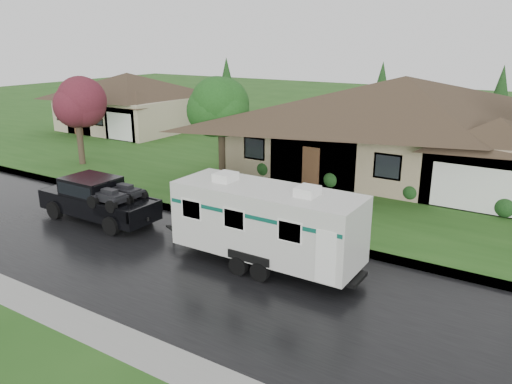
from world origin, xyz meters
TOP-DOWN VIEW (x-y plane):
  - ground at (0.00, 0.00)m, footprint 140.00×140.00m
  - road at (0.00, -2.00)m, footprint 140.00×8.00m
  - curb at (0.00, 2.25)m, footprint 140.00×0.50m
  - lawn at (0.00, 15.00)m, footprint 140.00×26.00m
  - house_main at (2.29, 13.84)m, footprint 19.44×10.80m
  - house_far at (-21.78, 15.85)m, footprint 10.80×8.64m
  - tree_left_green at (-6.54, 8.20)m, footprint 3.38×3.38m
  - tree_red at (-15.56, 5.59)m, footprint 3.21×3.21m
  - shrub_row at (2.00, 9.30)m, footprint 13.60×1.00m
  - pickup_truck at (-7.08, -0.51)m, footprint 5.76×2.19m
  - travel_trailer at (1.73, -0.51)m, footprint 7.11×2.50m

SIDE VIEW (x-z plane):
  - ground at x=0.00m, z-range 0.00..0.00m
  - road at x=0.00m, z-range 0.00..0.01m
  - curb at x=0.00m, z-range 0.00..0.15m
  - lawn at x=0.00m, z-range 0.00..0.15m
  - shrub_row at x=2.00m, z-range 0.15..1.15m
  - pickup_truck at x=-7.08m, z-range 0.07..1.99m
  - travel_trailer at x=1.73m, z-range 0.10..3.29m
  - house_far at x=-21.78m, z-range 0.07..5.87m
  - house_main at x=2.29m, z-range 0.14..7.04m
  - tree_red at x=-15.56m, z-range 1.18..6.50m
  - tree_left_green at x=-6.54m, z-range 1.23..6.82m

